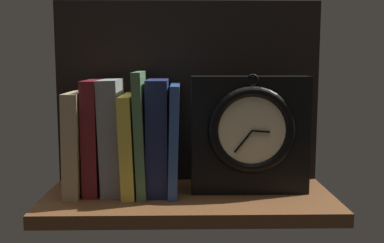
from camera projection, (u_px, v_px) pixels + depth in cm
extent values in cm
cube|color=brown|center=(189.00, 200.00, 90.99)|extent=(56.13, 24.86, 2.50)
cube|color=black|center=(188.00, 92.00, 100.01)|extent=(56.13, 1.20, 38.43)
cube|color=tan|center=(78.00, 142.00, 92.08)|extent=(3.31, 15.16, 19.91)
cube|color=maroon|center=(94.00, 136.00, 91.99)|extent=(2.90, 12.70, 22.20)
cube|color=gray|center=(113.00, 136.00, 92.06)|extent=(4.39, 12.27, 22.38)
cube|color=gold|center=(130.00, 143.00, 92.33)|extent=(3.07, 16.36, 19.40)
cube|color=#476B44|center=(142.00, 132.00, 92.08)|extent=(2.53, 16.01, 23.88)
cube|color=#192147|center=(158.00, 136.00, 92.25)|extent=(4.09, 13.71, 22.30)
cube|color=#2D4C8E|center=(174.00, 138.00, 92.38)|extent=(2.26, 15.99, 21.35)
cube|color=black|center=(249.00, 134.00, 91.69)|extent=(22.97, 5.91, 22.97)
torus|color=black|center=(252.00, 130.00, 88.19)|extent=(16.87, 2.07, 16.87)
cylinder|color=beige|center=(252.00, 130.00, 88.19)|extent=(13.61, 0.60, 13.61)
cube|color=black|center=(261.00, 131.00, 87.75)|extent=(3.34, 0.30, 0.59)
cube|color=black|center=(243.00, 142.00, 87.93)|extent=(3.56, 0.30, 4.35)
torus|color=black|center=(252.00, 80.00, 87.34)|extent=(2.44, 0.44, 2.44)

